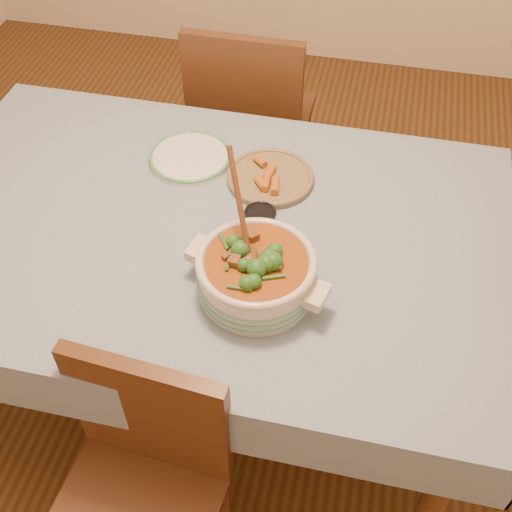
{
  "coord_description": "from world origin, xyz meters",
  "views": [
    {
      "loc": [
        0.41,
        -1.19,
        2.01
      ],
      "look_at": [
        0.18,
        -0.17,
        0.86
      ],
      "focal_mm": 45.0,
      "sensor_mm": 36.0,
      "label": 1
    }
  ],
  "objects_px": {
    "condiment_bowl": "(260,217)",
    "chair_near": "(142,484)",
    "fried_plate": "(270,176)",
    "white_plate": "(190,157)",
    "chair_far": "(250,118)",
    "stew_casserole": "(256,272)",
    "dining_table": "(207,249)"
  },
  "relations": [
    {
      "from": "condiment_bowl",
      "to": "chair_near",
      "type": "height_order",
      "value": "chair_near"
    },
    {
      "from": "chair_near",
      "to": "fried_plate",
      "type": "bearing_deg",
      "value": 85.39
    },
    {
      "from": "white_plate",
      "to": "chair_far",
      "type": "xyz_separation_m",
      "value": [
        0.05,
        0.57,
        -0.24
      ]
    },
    {
      "from": "stew_casserole",
      "to": "dining_table",
      "type": "bearing_deg",
      "value": 134.3
    },
    {
      "from": "stew_casserole",
      "to": "chair_near",
      "type": "relative_size",
      "value": 0.44
    },
    {
      "from": "fried_plate",
      "to": "chair_far",
      "type": "distance_m",
      "value": 0.69
    },
    {
      "from": "stew_casserole",
      "to": "fried_plate",
      "type": "height_order",
      "value": "stew_casserole"
    },
    {
      "from": "white_plate",
      "to": "condiment_bowl",
      "type": "bearing_deg",
      "value": -39.89
    },
    {
      "from": "dining_table",
      "to": "chair_far",
      "type": "height_order",
      "value": "chair_far"
    },
    {
      "from": "chair_far",
      "to": "chair_near",
      "type": "xyz_separation_m",
      "value": [
        0.07,
        -1.46,
        -0.04
      ]
    },
    {
      "from": "condiment_bowl",
      "to": "chair_far",
      "type": "height_order",
      "value": "chair_far"
    },
    {
      "from": "chair_near",
      "to": "stew_casserole",
      "type": "bearing_deg",
      "value": 70.98
    },
    {
      "from": "chair_far",
      "to": "condiment_bowl",
      "type": "bearing_deg",
      "value": 105.26
    },
    {
      "from": "condiment_bowl",
      "to": "fried_plate",
      "type": "distance_m",
      "value": 0.18
    },
    {
      "from": "condiment_bowl",
      "to": "dining_table",
      "type": "bearing_deg",
      "value": -163.69
    },
    {
      "from": "chair_near",
      "to": "white_plate",
      "type": "bearing_deg",
      "value": 102.23
    },
    {
      "from": "stew_casserole",
      "to": "condiment_bowl",
      "type": "relative_size",
      "value": 3.37
    },
    {
      "from": "condiment_bowl",
      "to": "fried_plate",
      "type": "xyz_separation_m",
      "value": [
        -0.01,
        0.18,
        -0.01
      ]
    },
    {
      "from": "chair_far",
      "to": "chair_near",
      "type": "distance_m",
      "value": 1.46
    },
    {
      "from": "chair_far",
      "to": "white_plate",
      "type": "bearing_deg",
      "value": 84.66
    },
    {
      "from": "stew_casserole",
      "to": "chair_near",
      "type": "distance_m",
      "value": 0.59
    },
    {
      "from": "dining_table",
      "to": "chair_near",
      "type": "xyz_separation_m",
      "value": [
        -0.0,
        -0.63,
        -0.18
      ]
    },
    {
      "from": "dining_table",
      "to": "chair_far",
      "type": "distance_m",
      "value": 0.85
    },
    {
      "from": "stew_casserole",
      "to": "chair_far",
      "type": "bearing_deg",
      "value": 103.91
    },
    {
      "from": "condiment_bowl",
      "to": "chair_far",
      "type": "bearing_deg",
      "value": 105.08
    },
    {
      "from": "condiment_bowl",
      "to": "white_plate",
      "type": "bearing_deg",
      "value": 140.11
    },
    {
      "from": "stew_casserole",
      "to": "fried_plate",
      "type": "relative_size",
      "value": 1.18
    },
    {
      "from": "dining_table",
      "to": "fried_plate",
      "type": "height_order",
      "value": "fried_plate"
    },
    {
      "from": "chair_far",
      "to": "chair_near",
      "type": "relative_size",
      "value": 1.09
    },
    {
      "from": "chair_far",
      "to": "dining_table",
      "type": "bearing_deg",
      "value": 94.69
    },
    {
      "from": "dining_table",
      "to": "condiment_bowl",
      "type": "height_order",
      "value": "condiment_bowl"
    },
    {
      "from": "dining_table",
      "to": "condiment_bowl",
      "type": "distance_m",
      "value": 0.19
    }
  ]
}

